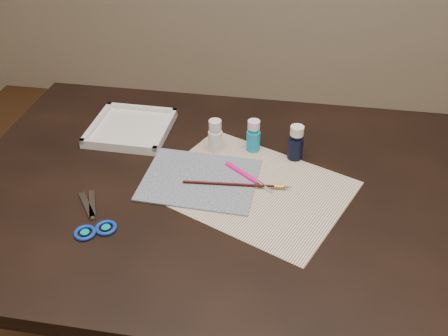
% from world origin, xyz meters
% --- Properties ---
extents(table, '(1.30, 0.90, 0.75)m').
position_xyz_m(table, '(0.00, 0.00, 0.38)').
color(table, black).
rests_on(table, ground).
extents(paper, '(0.54, 0.49, 0.00)m').
position_xyz_m(paper, '(0.07, -0.00, 0.75)').
color(paper, white).
rests_on(paper, table).
extents(canvas, '(0.28, 0.23, 0.00)m').
position_xyz_m(canvas, '(-0.06, 0.01, 0.75)').
color(canvas, '#182341').
rests_on(canvas, paper).
extents(paint_bottle_white, '(0.04, 0.04, 0.09)m').
position_xyz_m(paint_bottle_white, '(-0.05, 0.14, 0.80)').
color(paint_bottle_white, white).
rests_on(paint_bottle_white, table).
extents(paint_bottle_cyan, '(0.04, 0.04, 0.09)m').
position_xyz_m(paint_bottle_cyan, '(0.05, 0.16, 0.79)').
color(paint_bottle_cyan, '#129BCD').
rests_on(paint_bottle_cyan, table).
extents(paint_bottle_navy, '(0.04, 0.04, 0.10)m').
position_xyz_m(paint_bottle_navy, '(0.16, 0.14, 0.80)').
color(paint_bottle_navy, black).
rests_on(paint_bottle_navy, table).
extents(paintbrush, '(0.27, 0.03, 0.01)m').
position_xyz_m(paintbrush, '(0.03, -0.01, 0.76)').
color(paintbrush, black).
rests_on(paintbrush, canvas).
extents(craft_knife, '(0.14, 0.11, 0.01)m').
position_xyz_m(craft_knife, '(0.06, 0.03, 0.76)').
color(craft_knife, '#FF118D').
rests_on(craft_knife, paper).
extents(scissors, '(0.19, 0.21, 0.01)m').
position_xyz_m(scissors, '(-0.28, -0.16, 0.75)').
color(scissors, silver).
rests_on(scissors, table).
extents(palette_tray, '(0.22, 0.22, 0.03)m').
position_xyz_m(palette_tray, '(-0.30, 0.20, 0.76)').
color(palette_tray, silver).
rests_on(palette_tray, table).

